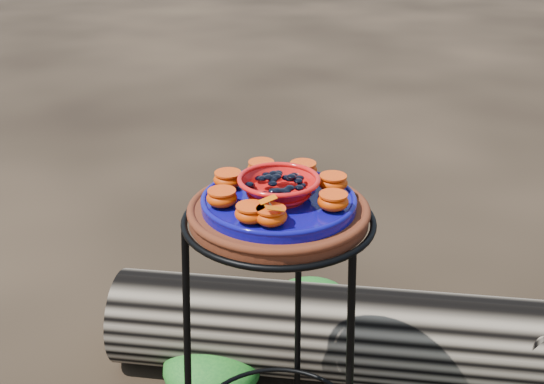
% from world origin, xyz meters
% --- Properties ---
extents(plant_stand, '(0.44, 0.44, 0.70)m').
position_xyz_m(plant_stand, '(0.00, 0.00, 0.35)').
color(plant_stand, black).
rests_on(plant_stand, ground).
extents(terracotta_saucer, '(0.37, 0.37, 0.03)m').
position_xyz_m(terracotta_saucer, '(0.00, 0.00, 0.71)').
color(terracotta_saucer, '#431E12').
rests_on(terracotta_saucer, plant_stand).
extents(cobalt_plate, '(0.32, 0.32, 0.02)m').
position_xyz_m(cobalt_plate, '(0.00, 0.00, 0.74)').
color(cobalt_plate, '#0A0E5E').
rests_on(cobalt_plate, terracotta_saucer).
extents(red_bowl, '(0.16, 0.16, 0.04)m').
position_xyz_m(red_bowl, '(0.00, 0.00, 0.77)').
color(red_bowl, red).
rests_on(red_bowl, cobalt_plate).
extents(glass_gems, '(0.12, 0.12, 0.02)m').
position_xyz_m(glass_gems, '(0.00, 0.00, 0.81)').
color(glass_gems, black).
rests_on(glass_gems, red_bowl).
extents(orange_half_0, '(0.06, 0.06, 0.03)m').
position_xyz_m(orange_half_0, '(0.01, -0.12, 0.77)').
color(orange_half_0, '#CA4600').
rests_on(orange_half_0, cobalt_plate).
extents(orange_half_1, '(0.06, 0.06, 0.03)m').
position_xyz_m(orange_half_1, '(0.12, -0.02, 0.77)').
color(orange_half_1, '#CA4600').
rests_on(orange_half_1, cobalt_plate).
extents(orange_half_2, '(0.06, 0.06, 0.03)m').
position_xyz_m(orange_half_2, '(0.10, 0.06, 0.77)').
color(orange_half_2, '#CA4600').
rests_on(orange_half_2, cobalt_plate).
extents(orange_half_3, '(0.06, 0.06, 0.03)m').
position_xyz_m(orange_half_3, '(0.02, 0.12, 0.77)').
color(orange_half_3, '#CA4600').
rests_on(orange_half_3, cobalt_plate).
extents(orange_half_4, '(0.06, 0.06, 0.03)m').
position_xyz_m(orange_half_4, '(-0.06, 0.10, 0.77)').
color(orange_half_4, '#CA4600').
rests_on(orange_half_4, cobalt_plate).
extents(orange_half_5, '(0.06, 0.06, 0.03)m').
position_xyz_m(orange_half_5, '(-0.12, 0.02, 0.77)').
color(orange_half_5, '#CA4600').
rests_on(orange_half_5, cobalt_plate).
extents(orange_half_6, '(0.06, 0.06, 0.03)m').
position_xyz_m(orange_half_6, '(-0.10, -0.06, 0.77)').
color(orange_half_6, '#CA4600').
rests_on(orange_half_6, cobalt_plate).
extents(orange_half_7, '(0.06, 0.06, 0.03)m').
position_xyz_m(orange_half_7, '(-0.02, -0.12, 0.77)').
color(orange_half_7, '#CA4600').
rests_on(orange_half_7, cobalt_plate).
extents(butterfly, '(0.08, 0.08, 0.01)m').
position_xyz_m(butterfly, '(0.01, -0.12, 0.79)').
color(butterfly, '#CD4D01').
rests_on(butterfly, orange_half_0).
extents(driftwood_log, '(1.54, 0.57, 0.28)m').
position_xyz_m(driftwood_log, '(0.17, 0.42, 0.14)').
color(driftwood_log, black).
rests_on(driftwood_log, ground).
extents(foliage_left, '(0.28, 0.28, 0.14)m').
position_xyz_m(foliage_left, '(-0.26, 0.25, 0.07)').
color(foliage_left, '#124C17').
rests_on(foliage_left, ground).
extents(foliage_back, '(0.29, 0.29, 0.14)m').
position_xyz_m(foliage_back, '(-0.05, 0.63, 0.07)').
color(foliage_back, '#124C17').
rests_on(foliage_back, ground).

